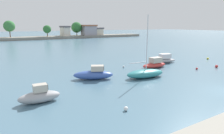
# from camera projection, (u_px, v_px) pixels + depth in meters

# --- Properties ---
(moored_boat_0) EXTENTS (3.29, 1.41, 1.50)m
(moored_boat_0) POSITION_uv_depth(u_px,v_px,m) (40.00, 96.00, 15.86)
(moored_boat_0) COLOR #9E9EA3
(moored_boat_0) RESTS_ON ground
(moored_boat_1) EXTENTS (4.70, 3.40, 1.60)m
(moored_boat_1) POSITION_uv_depth(u_px,v_px,m) (94.00, 74.00, 22.65)
(moored_boat_1) COLOR #3856A8
(moored_boat_1) RESTS_ON ground
(moored_boat_2) EXTENTS (5.01, 2.50, 7.23)m
(moored_boat_2) POSITION_uv_depth(u_px,v_px,m) (145.00, 73.00, 23.36)
(moored_boat_2) COLOR teal
(moored_boat_2) RESTS_ON ground
(moored_boat_3) EXTENTS (4.16, 1.54, 1.50)m
(moored_boat_3) POSITION_uv_depth(u_px,v_px,m) (155.00, 64.00, 28.83)
(moored_boat_3) COLOR #C63833
(moored_boat_3) RESTS_ON ground
(moored_boat_4) EXTENTS (5.13, 2.61, 1.49)m
(moored_boat_4) POSITION_uv_depth(u_px,v_px,m) (163.00, 60.00, 32.44)
(moored_boat_4) COLOR #9E9EA3
(moored_boat_4) RESTS_ON ground
(mooring_buoy_0) EXTENTS (0.37, 0.37, 0.37)m
(mooring_buoy_0) POSITION_uv_depth(u_px,v_px,m) (208.00, 58.00, 35.68)
(mooring_buoy_0) COLOR yellow
(mooring_buoy_0) RESTS_ON ground
(mooring_buoy_1) EXTENTS (0.30, 0.30, 0.30)m
(mooring_buoy_1) POSITION_uv_depth(u_px,v_px,m) (124.00, 67.00, 28.81)
(mooring_buoy_1) COLOR white
(mooring_buoy_1) RESTS_ON ground
(mooring_buoy_2) EXTENTS (0.31, 0.31, 0.31)m
(mooring_buoy_2) POSITION_uv_depth(u_px,v_px,m) (197.00, 69.00, 27.61)
(mooring_buoy_2) COLOR red
(mooring_buoy_2) RESTS_ON ground
(mooring_buoy_3) EXTENTS (0.42, 0.42, 0.42)m
(mooring_buoy_3) POSITION_uv_depth(u_px,v_px,m) (217.00, 66.00, 28.84)
(mooring_buoy_3) COLOR red
(mooring_buoy_3) RESTS_ON ground
(mooring_buoy_4) EXTENTS (0.33, 0.33, 0.33)m
(mooring_buoy_4) POSITION_uv_depth(u_px,v_px,m) (126.00, 109.00, 14.37)
(mooring_buoy_4) COLOR white
(mooring_buoy_4) RESTS_ON ground
(distant_shoreline) EXTENTS (103.24, 8.72, 7.82)m
(distant_shoreline) POSITION_uv_depth(u_px,v_px,m) (38.00, 34.00, 85.61)
(distant_shoreline) COLOR gray
(distant_shoreline) RESTS_ON ground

